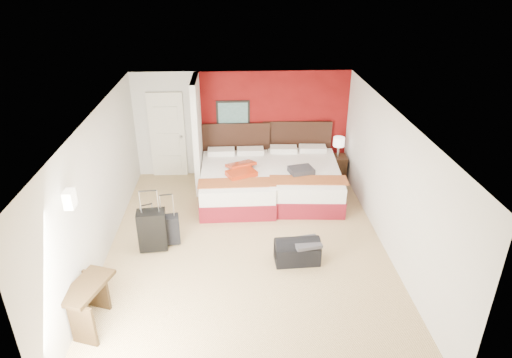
{
  "coord_description": "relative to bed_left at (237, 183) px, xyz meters",
  "views": [
    {
      "loc": [
        -0.21,
        -6.8,
        4.73
      ],
      "look_at": [
        0.2,
        0.8,
        1.0
      ],
      "focal_mm": 31.45,
      "sensor_mm": 36.0,
      "label": 1
    }
  ],
  "objects": [
    {
      "name": "duffel_bag",
      "position": [
        1.0,
        -2.44,
        -0.14
      ],
      "size": [
        0.78,
        0.44,
        0.39
      ],
      "primitive_type": "cube",
      "rotation": [
        0.0,
        0.0,
        0.04
      ],
      "color": "black",
      "rests_on": "ground"
    },
    {
      "name": "suitcase_black",
      "position": [
        -1.53,
        -1.93,
        0.04
      ],
      "size": [
        0.53,
        0.36,
        0.75
      ],
      "primitive_type": "cube",
      "rotation": [
        0.0,
        0.0,
        0.1
      ],
      "color": "black",
      "rests_on": "ground"
    },
    {
      "name": "entry_door",
      "position": [
        -1.59,
        1.22,
        0.69
      ],
      "size": [
        0.82,
        0.06,
        2.05
      ],
      "primitive_type": "cube",
      "color": "silver",
      "rests_on": "ground"
    },
    {
      "name": "bed_right",
      "position": [
        1.47,
        0.04,
        0.0
      ],
      "size": [
        1.7,
        2.33,
        0.67
      ],
      "primitive_type": "cube",
      "rotation": [
        0.0,
        0.0,
        -0.07
      ],
      "color": "white",
      "rests_on": "ground"
    },
    {
      "name": "ground",
      "position": [
        0.16,
        -1.98,
        -0.33
      ],
      "size": [
        6.5,
        6.5,
        0.0
      ],
      "primitive_type": "plane",
      "color": "#D7B984",
      "rests_on": "ground"
    },
    {
      "name": "desk",
      "position": [
        -2.13,
        -3.77,
        0.02
      ],
      "size": [
        0.68,
        0.94,
        0.71
      ],
      "primitive_type": "cube",
      "rotation": [
        0.0,
        0.0,
        -0.33
      ],
      "color": "#332211",
      "rests_on": "ground"
    },
    {
      "name": "table_lamp",
      "position": [
        2.39,
        0.77,
        0.49
      ],
      "size": [
        0.32,
        0.32,
        0.47
      ],
      "primitive_type": "cylinder",
      "rotation": [
        0.0,
        0.0,
        -0.26
      ],
      "color": "white",
      "rests_on": "nightstand"
    },
    {
      "name": "room_walls",
      "position": [
        -1.25,
        -0.56,
        0.93
      ],
      "size": [
        5.02,
        6.52,
        2.5
      ],
      "color": "silver",
      "rests_on": "ground"
    },
    {
      "name": "partition_wall",
      "position": [
        -0.84,
        0.63,
        0.92
      ],
      "size": [
        0.12,
        1.2,
        2.5
      ],
      "primitive_type": "cube",
      "color": "silver",
      "rests_on": "ground"
    },
    {
      "name": "red_suitcase_open",
      "position": [
        0.1,
        -0.1,
        0.38
      ],
      "size": [
        0.87,
        0.98,
        0.1
      ],
      "primitive_type": "cube",
      "rotation": [
        0.0,
        0.0,
        0.43
      ],
      "color": "#B42E0F",
      "rests_on": "bed_left"
    },
    {
      "name": "suitcase_navy",
      "position": [
        -1.62,
        -1.79,
        -0.09
      ],
      "size": [
        0.4,
        0.33,
        0.48
      ],
      "primitive_type": "cube",
      "rotation": [
        0.0,
        0.0,
        0.4
      ],
      "color": "black",
      "rests_on": "ground"
    },
    {
      "name": "jacket_draped",
      "position": [
        1.15,
        -2.49,
        0.09
      ],
      "size": [
        0.51,
        0.46,
        0.06
      ],
      "primitive_type": "cube",
      "rotation": [
        0.0,
        0.0,
        0.2
      ],
      "color": "#3E3D42",
      "rests_on": "duffel_bag"
    },
    {
      "name": "jacket_bundle",
      "position": [
        1.37,
        -0.26,
        0.4
      ],
      "size": [
        0.57,
        0.49,
        0.12
      ],
      "primitive_type": "cube",
      "rotation": [
        0.0,
        0.0,
        0.24
      ],
      "color": "#35353A",
      "rests_on": "bed_right"
    },
    {
      "name": "suitcase_charcoal",
      "position": [
        -1.26,
        -1.77,
        -0.06
      ],
      "size": [
        0.4,
        0.28,
        0.55
      ],
      "primitive_type": "cube",
      "rotation": [
        0.0,
        0.0,
        0.15
      ],
      "color": "black",
      "rests_on": "ground"
    },
    {
      "name": "nightstand",
      "position": [
        2.39,
        0.77,
        -0.04
      ],
      "size": [
        0.45,
        0.45,
        0.59
      ],
      "primitive_type": "cube",
      "rotation": [
        0.0,
        0.0,
        -0.06
      ],
      "color": "black",
      "rests_on": "ground"
    },
    {
      "name": "bed_left",
      "position": [
        0.0,
        0.0,
        0.0
      ],
      "size": [
        1.55,
        2.21,
        0.66
      ],
      "primitive_type": "cube",
      "rotation": [
        0.0,
        0.0,
        0.0
      ],
      "color": "white",
      "rests_on": "ground"
    },
    {
      "name": "red_accent_panel",
      "position": [
        0.91,
        1.25,
        0.92
      ],
      "size": [
        3.5,
        0.04,
        2.5
      ],
      "primitive_type": "cube",
      "color": "maroon",
      "rests_on": "ground"
    }
  ]
}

